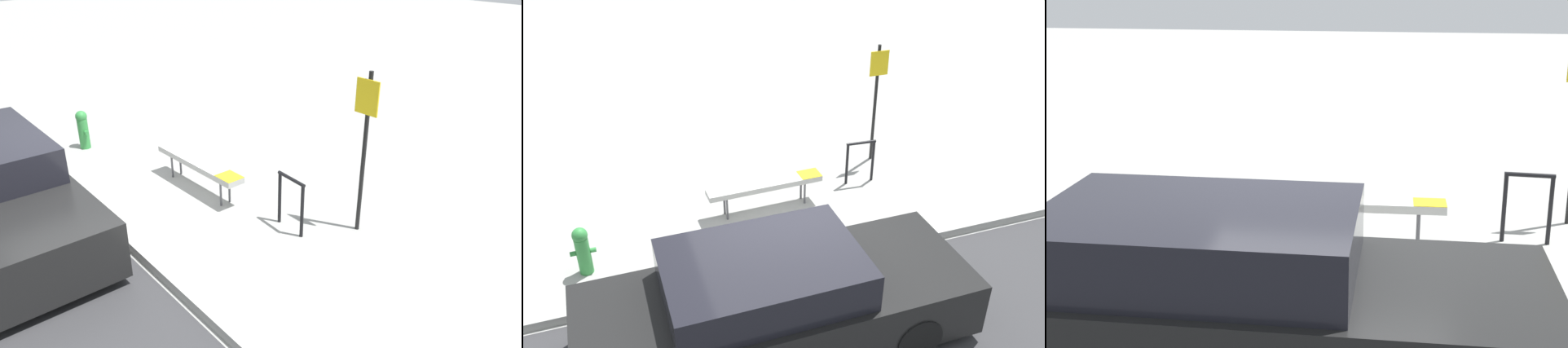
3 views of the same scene
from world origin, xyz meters
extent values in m
plane|color=#9E9E99|center=(0.00, 0.00, 0.00)|extent=(60.00, 60.00, 0.00)
cube|color=#A8A8A3|center=(0.00, 0.00, 0.07)|extent=(60.00, 0.20, 0.13)
cylinder|color=#515156|center=(-0.49, 1.55, 0.21)|extent=(0.04, 0.04, 0.42)
cylinder|color=#515156|center=(0.89, 1.59, 0.21)|extent=(0.04, 0.04, 0.42)
cylinder|color=#515156|center=(-0.50, 1.72, 0.21)|extent=(0.04, 0.04, 0.42)
cylinder|color=#515156|center=(0.88, 1.76, 0.21)|extent=(0.04, 0.04, 0.42)
cube|color=#B2B2AD|center=(0.20, 1.66, 0.47)|extent=(1.99, 0.37, 0.09)
cube|color=yellow|center=(1.00, 1.68, 0.52)|extent=(0.37, 0.32, 0.01)
cylinder|color=black|center=(1.84, 1.96, 0.40)|extent=(0.05, 0.05, 0.80)
cylinder|color=black|center=(2.34, 1.93, 0.40)|extent=(0.05, 0.05, 0.80)
cylinder|color=black|center=(2.09, 1.95, 0.80)|extent=(0.55, 0.09, 0.05)
cylinder|color=black|center=(2.71, 2.69, 1.15)|extent=(0.06, 0.06, 2.30)
cube|color=yellow|center=(2.71, 2.65, 1.97)|extent=(0.36, 0.02, 0.46)
cylinder|color=#338C3F|center=(-2.77, 0.91, 0.30)|extent=(0.20, 0.20, 0.60)
sphere|color=#338C3F|center=(-2.77, 0.91, 0.66)|extent=(0.22, 0.22, 0.22)
cylinder|color=#338C3F|center=(-2.91, 0.91, 0.36)|extent=(0.08, 0.07, 0.07)
cylinder|color=#338C3F|center=(-2.63, 0.91, 0.36)|extent=(0.08, 0.07, 0.07)
cylinder|color=black|center=(0.93, -0.46, 0.30)|extent=(0.60, 0.18, 0.60)
cylinder|color=black|center=(-2.04, -0.48, 0.30)|extent=(0.60, 0.18, 0.60)
camera|label=1|loc=(6.66, -2.40, 3.85)|focal=35.00mm
camera|label=2|loc=(-2.24, -6.30, 5.48)|focal=40.00mm
camera|label=3|loc=(0.73, -6.06, 3.02)|focal=50.00mm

